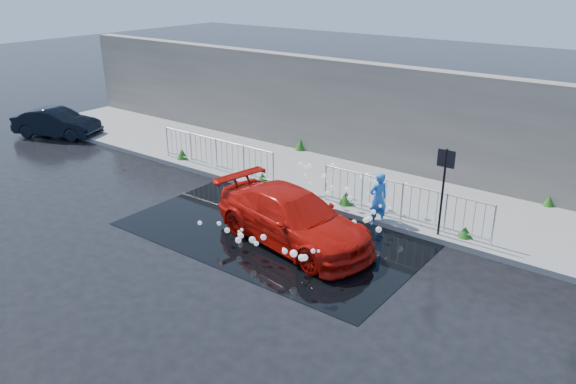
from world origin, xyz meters
name	(u,v)px	position (x,y,z in m)	size (l,w,h in m)	color
ground	(239,239)	(0.00, 0.00, 0.00)	(90.00, 90.00, 0.00)	black
pavement	(340,182)	(0.00, 5.00, 0.07)	(30.00, 4.00, 0.15)	gray
curb	(305,201)	(0.00, 3.00, 0.08)	(30.00, 0.25, 0.16)	gray
retaining_wall	(376,115)	(0.00, 7.20, 1.90)	(30.00, 0.60, 3.50)	#6B655A
puddle	(277,230)	(0.50, 1.00, 0.01)	(8.00, 5.00, 0.01)	black
sign_post	(444,178)	(4.20, 3.10, 1.72)	(0.45, 0.06, 2.50)	black
railing_left	(216,153)	(-4.00, 3.35, 0.74)	(5.05, 0.05, 1.10)	silver
railing_right	(402,200)	(3.00, 3.35, 0.74)	(5.05, 0.05, 1.10)	silver
weeds	(322,175)	(-0.46, 4.60, 0.33)	(12.17, 3.93, 0.44)	#154813
water_spray	(319,208)	(1.39, 1.67, 0.68)	(3.64, 5.31, 1.08)	white
red_car	(293,218)	(1.25, 0.71, 0.68)	(1.91, 4.71, 1.37)	#B70F07
dark_car	(57,123)	(-12.53, 2.60, 0.60)	(1.27, 3.63, 1.20)	black
person	(378,199)	(2.45, 3.00, 0.76)	(0.55, 0.36, 1.52)	blue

